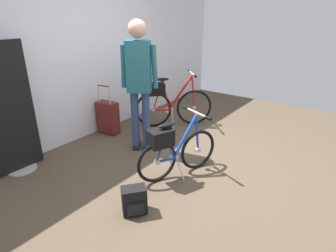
{
  "coord_description": "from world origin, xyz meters",
  "views": [
    {
      "loc": [
        -2.75,
        -1.67,
        1.91
      ],
      "look_at": [
        -0.09,
        0.32,
        0.55
      ],
      "focal_mm": 30.02,
      "sensor_mm": 36.0,
      "label": 1
    }
  ],
  "objects": [
    {
      "name": "ground_plane",
      "position": [
        0.0,
        0.0,
        0.0
      ],
      "size": [
        7.1,
        7.1,
        0.0
      ],
      "primitive_type": "plane",
      "color": "brown"
    },
    {
      "name": "back_wall",
      "position": [
        0.0,
        2.01,
        1.32
      ],
      "size": [
        7.1,
        0.1,
        2.64
      ],
      "primitive_type": "cube",
      "color": "silver",
      "rests_on": "ground_plane"
    },
    {
      "name": "floor_banner_stand",
      "position": [
        -1.35,
        1.75,
        0.72
      ],
      "size": [
        0.6,
        0.36,
        1.62
      ],
      "color": "#B7B7BC",
      "rests_on": "ground_plane"
    },
    {
      "name": "folding_bike_foreground",
      "position": [
        -0.29,
        0.08,
        0.38
      ],
      "size": [
        1.07,
        0.58,
        0.8
      ],
      "color": "black",
      "rests_on": "ground_plane"
    },
    {
      "name": "display_bike_left",
      "position": [
        1.03,
        1.11,
        0.43
      ],
      "size": [
        1.02,
        0.98,
        0.95
      ],
      "color": "black",
      "rests_on": "ground_plane"
    },
    {
      "name": "visitor_near_wall",
      "position": [
        0.03,
        0.89,
        1.07
      ],
      "size": [
        0.38,
        0.46,
        1.83
      ],
      "color": "navy",
      "rests_on": "ground_plane"
    },
    {
      "name": "rolling_suitcase",
      "position": [
        0.15,
        1.75,
        0.28
      ],
      "size": [
        0.22,
        0.38,
        0.83
      ],
      "color": "maroon",
      "rests_on": "ground_plane"
    },
    {
      "name": "backpack_on_floor",
      "position": [
        -1.09,
        -0.0,
        0.14
      ],
      "size": [
        0.29,
        0.28,
        0.29
      ],
      "color": "black",
      "rests_on": "ground_plane"
    }
  ]
}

